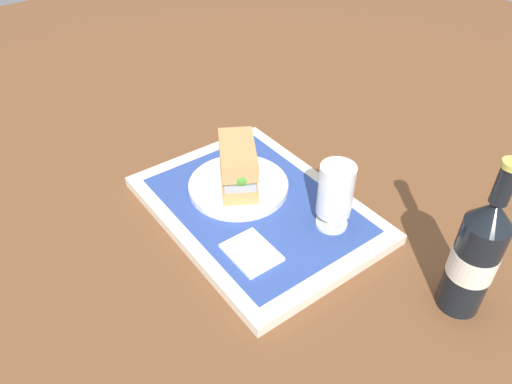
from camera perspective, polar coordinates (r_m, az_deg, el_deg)
ground_plane at (r=0.91m, az=0.00°, el=-2.45°), size 3.00×3.00×0.00m
tray at (r=0.90m, az=0.00°, el=-1.97°), size 0.44×0.32×0.02m
placemat at (r=0.89m, az=0.00°, el=-1.46°), size 0.38×0.27×0.00m
plate at (r=0.93m, az=-1.95°, el=0.77°), size 0.19×0.19×0.01m
sandwich at (r=0.89m, az=-2.01°, el=3.16°), size 0.14×0.12×0.08m
beer_glass at (r=0.82m, az=9.30°, el=-0.21°), size 0.06×0.06×0.12m
napkin_folded at (r=0.80m, az=-0.54°, el=-7.10°), size 0.09×0.07×0.01m
beer_bottle at (r=0.75m, az=24.40°, el=-6.82°), size 0.07×0.07×0.27m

